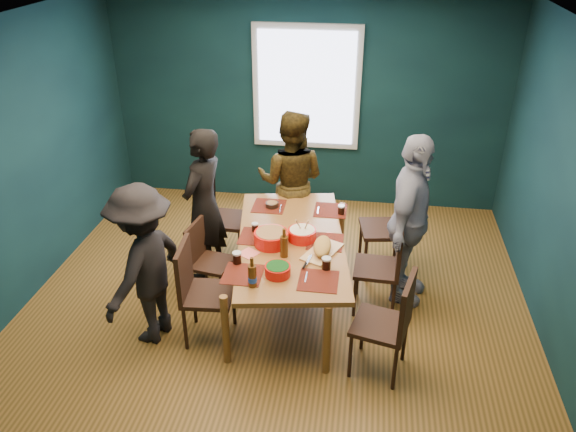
# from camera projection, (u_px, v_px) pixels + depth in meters

# --- Properties ---
(room) EXTENTS (5.01, 5.01, 2.71)m
(room) POSITION_uv_depth(u_px,v_px,m) (278.00, 172.00, 5.16)
(room) COLOR olive
(room) RESTS_ON ground
(dining_table) EXTENTS (1.29, 2.10, 0.75)m
(dining_table) POSITION_uv_depth(u_px,v_px,m) (291.00, 246.00, 5.35)
(dining_table) COLOR brown
(dining_table) RESTS_ON floor
(chair_left_far) EXTENTS (0.47, 0.47, 1.00)m
(chair_left_far) POSITION_uv_depth(u_px,v_px,m) (218.00, 211.00, 6.18)
(chair_left_far) COLOR black
(chair_left_far) RESTS_ON floor
(chair_left_mid) EXTENTS (0.43, 0.43, 0.82)m
(chair_left_mid) POSITION_uv_depth(u_px,v_px,m) (204.00, 255.00, 5.58)
(chair_left_mid) COLOR black
(chair_left_mid) RESTS_ON floor
(chair_left_near) EXTENTS (0.47, 0.47, 0.98)m
(chair_left_near) POSITION_uv_depth(u_px,v_px,m) (197.00, 285.00, 4.97)
(chair_left_near) COLOR black
(chair_left_near) RESTS_ON floor
(chair_right_far) EXTENTS (0.53, 0.53, 1.03)m
(chair_right_far) POSITION_uv_depth(u_px,v_px,m) (393.00, 221.00, 5.95)
(chair_right_far) COLOR black
(chair_right_far) RESTS_ON floor
(chair_right_mid) EXTENTS (0.45, 0.45, 0.95)m
(chair_right_mid) POSITION_uv_depth(u_px,v_px,m) (387.00, 261.00, 5.35)
(chair_right_mid) COLOR black
(chair_right_mid) RESTS_ON floor
(chair_right_near) EXTENTS (0.53, 0.53, 0.97)m
(chair_right_near) POSITION_uv_depth(u_px,v_px,m) (392.00, 319.00, 4.57)
(chair_right_near) COLOR black
(chair_right_near) RESTS_ON floor
(person_far_left) EXTENTS (0.55, 0.69, 1.66)m
(person_far_left) POSITION_uv_depth(u_px,v_px,m) (204.00, 206.00, 5.75)
(person_far_left) COLOR black
(person_far_left) RESTS_ON floor
(person_back) EXTENTS (0.84, 0.68, 1.64)m
(person_back) POSITION_uv_depth(u_px,v_px,m) (291.00, 181.00, 6.30)
(person_back) COLOR black
(person_back) RESTS_ON floor
(person_right) EXTENTS (0.66, 1.10, 1.75)m
(person_right) POSITION_uv_depth(u_px,v_px,m) (410.00, 221.00, 5.37)
(person_right) COLOR white
(person_right) RESTS_ON floor
(person_near_left) EXTENTS (0.81, 1.10, 1.53)m
(person_near_left) POSITION_uv_depth(u_px,v_px,m) (144.00, 265.00, 4.90)
(person_near_left) COLOR black
(person_near_left) RESTS_ON floor
(bowl_salad) EXTENTS (0.32, 0.32, 0.13)m
(bowl_salad) POSITION_uv_depth(u_px,v_px,m) (271.00, 238.00, 5.21)
(bowl_salad) COLOR red
(bowl_salad) RESTS_ON dining_table
(bowl_dumpling) EXTENTS (0.27, 0.27, 0.25)m
(bowl_dumpling) POSITION_uv_depth(u_px,v_px,m) (302.00, 234.00, 5.29)
(bowl_dumpling) COLOR red
(bowl_dumpling) RESTS_ON dining_table
(bowl_herbs) EXTENTS (0.22, 0.22, 0.10)m
(bowl_herbs) POSITION_uv_depth(u_px,v_px,m) (278.00, 270.00, 4.77)
(bowl_herbs) COLOR red
(bowl_herbs) RESTS_ON dining_table
(cutting_board) EXTENTS (0.38, 0.57, 0.12)m
(cutting_board) POSITION_uv_depth(u_px,v_px,m) (322.00, 248.00, 5.08)
(cutting_board) COLOR tan
(cutting_board) RESTS_ON dining_table
(small_bowl) EXTENTS (0.14, 0.14, 0.06)m
(small_bowl) POSITION_uv_depth(u_px,v_px,m) (272.00, 205.00, 5.88)
(small_bowl) COLOR black
(small_bowl) RESTS_ON dining_table
(beer_bottle_a) EXTENTS (0.08, 0.08, 0.28)m
(beer_bottle_a) POSITION_uv_depth(u_px,v_px,m) (252.00, 276.00, 4.61)
(beer_bottle_a) COLOR #47280C
(beer_bottle_a) RESTS_ON dining_table
(beer_bottle_b) EXTENTS (0.07, 0.07, 0.28)m
(beer_bottle_b) POSITION_uv_depth(u_px,v_px,m) (284.00, 246.00, 5.01)
(beer_bottle_b) COLOR #47280C
(beer_bottle_b) RESTS_ON dining_table
(cola_glass_a) EXTENTS (0.08, 0.08, 0.11)m
(cola_glass_a) POSITION_uv_depth(u_px,v_px,m) (237.00, 257.00, 4.93)
(cola_glass_a) COLOR black
(cola_glass_a) RESTS_ON dining_table
(cola_glass_b) EXTENTS (0.08, 0.08, 0.11)m
(cola_glass_b) POSITION_uv_depth(u_px,v_px,m) (326.00, 263.00, 4.85)
(cola_glass_b) COLOR black
(cola_glass_b) RESTS_ON dining_table
(cola_glass_c) EXTENTS (0.07, 0.07, 0.10)m
(cola_glass_c) POSITION_uv_depth(u_px,v_px,m) (341.00, 209.00, 5.74)
(cola_glass_c) COLOR black
(cola_glass_c) RESTS_ON dining_table
(cola_glass_d) EXTENTS (0.07, 0.07, 0.09)m
(cola_glass_d) POSITION_uv_depth(u_px,v_px,m) (255.00, 227.00, 5.42)
(cola_glass_d) COLOR black
(cola_glass_d) RESTS_ON dining_table
(napkin_a) EXTENTS (0.16, 0.16, 0.00)m
(napkin_a) POSITION_uv_depth(u_px,v_px,m) (332.00, 237.00, 5.36)
(napkin_a) COLOR #FF706B
(napkin_a) RESTS_ON dining_table
(napkin_b) EXTENTS (0.21, 0.21, 0.00)m
(napkin_b) POSITION_uv_depth(u_px,v_px,m) (249.00, 253.00, 5.10)
(napkin_b) COLOR #FF706B
(napkin_b) RESTS_ON dining_table
(napkin_c) EXTENTS (0.12, 0.12, 0.00)m
(napkin_c) POSITION_uv_depth(u_px,v_px,m) (323.00, 285.00, 4.66)
(napkin_c) COLOR #FF706B
(napkin_c) RESTS_ON dining_table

